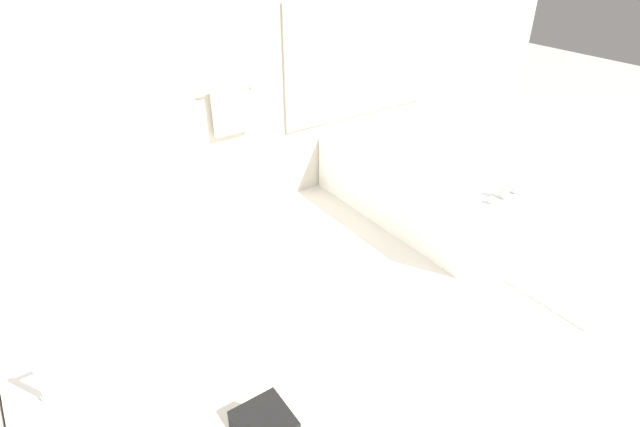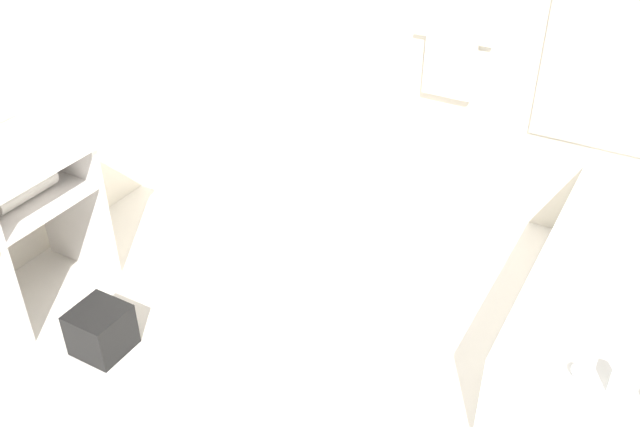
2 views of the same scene
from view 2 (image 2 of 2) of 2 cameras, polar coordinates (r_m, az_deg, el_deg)
The scene contains 3 objects.
wall_back_with_blinds at distance 4.40m, azimuth 15.42°, elevation 15.22°, with size 7.40×0.13×2.70m.
bathtub at distance 3.92m, azimuth 23.81°, elevation -7.11°, with size 0.98×1.85×0.62m.
waste_bin at distance 3.88m, azimuth -17.11°, elevation -8.90°, with size 0.26×0.26×0.25m.
Camera 2 is at (1.04, -1.85, 2.66)m, focal length 40.00 mm.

